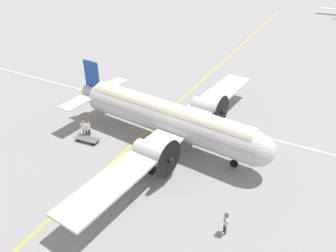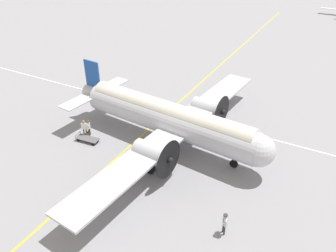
{
  "view_description": "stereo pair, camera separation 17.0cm",
  "coord_description": "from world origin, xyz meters",
  "px_view_note": "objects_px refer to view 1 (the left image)",
  "views": [
    {
      "loc": [
        22.37,
        11.94,
        17.33
      ],
      "look_at": [
        0.0,
        0.0,
        1.78
      ],
      "focal_mm": 35.0,
      "sensor_mm": 36.0,
      "label": 1
    },
    {
      "loc": [
        22.29,
        12.09,
        17.33
      ],
      "look_at": [
        0.0,
        0.0,
        1.78
      ],
      "focal_mm": 35.0,
      "sensor_mm": 36.0,
      "label": 2
    }
  ],
  "objects_px": {
    "airliner_main": "(172,119)",
    "ramp_agent": "(84,127)",
    "crew_foreground": "(226,221)",
    "suitcase_near_door": "(87,135)",
    "baggage_cart": "(87,139)",
    "passenger_boarding": "(88,127)"
  },
  "relations": [
    {
      "from": "crew_foreground",
      "to": "suitcase_near_door",
      "type": "distance_m",
      "value": 16.26
    },
    {
      "from": "ramp_agent",
      "to": "suitcase_near_door",
      "type": "distance_m",
      "value": 0.88
    },
    {
      "from": "passenger_boarding",
      "to": "baggage_cart",
      "type": "height_order",
      "value": "passenger_boarding"
    },
    {
      "from": "passenger_boarding",
      "to": "baggage_cart",
      "type": "bearing_deg",
      "value": 12.74
    },
    {
      "from": "airliner_main",
      "to": "ramp_agent",
      "type": "height_order",
      "value": "airliner_main"
    },
    {
      "from": "airliner_main",
      "to": "ramp_agent",
      "type": "relative_size",
      "value": 15.05
    },
    {
      "from": "crew_foreground",
      "to": "ramp_agent",
      "type": "bearing_deg",
      "value": 36.29
    },
    {
      "from": "baggage_cart",
      "to": "ramp_agent",
      "type": "bearing_deg",
      "value": 137.37
    },
    {
      "from": "airliner_main",
      "to": "passenger_boarding",
      "type": "height_order",
      "value": "airliner_main"
    },
    {
      "from": "ramp_agent",
      "to": "suitcase_near_door",
      "type": "bearing_deg",
      "value": -4.45
    },
    {
      "from": "crew_foreground",
      "to": "ramp_agent",
      "type": "distance_m",
      "value": 16.42
    },
    {
      "from": "airliner_main",
      "to": "baggage_cart",
      "type": "xyz_separation_m",
      "value": [
        3.41,
        -7.18,
        -2.34
      ]
    },
    {
      "from": "airliner_main",
      "to": "suitcase_near_door",
      "type": "xyz_separation_m",
      "value": [
        2.8,
        -7.68,
        -2.38
      ]
    },
    {
      "from": "passenger_boarding",
      "to": "ramp_agent",
      "type": "height_order",
      "value": "ramp_agent"
    },
    {
      "from": "airliner_main",
      "to": "ramp_agent",
      "type": "bearing_deg",
      "value": -154.43
    },
    {
      "from": "airliner_main",
      "to": "crew_foreground",
      "type": "bearing_deg",
      "value": -38.36
    },
    {
      "from": "passenger_boarding",
      "to": "baggage_cart",
      "type": "relative_size",
      "value": 0.71
    },
    {
      "from": "passenger_boarding",
      "to": "suitcase_near_door",
      "type": "relative_size",
      "value": 3.22
    },
    {
      "from": "ramp_agent",
      "to": "baggage_cart",
      "type": "distance_m",
      "value": 1.21
    },
    {
      "from": "passenger_boarding",
      "to": "airliner_main",
      "type": "bearing_deg",
      "value": 92.19
    },
    {
      "from": "ramp_agent",
      "to": "airliner_main",
      "type": "bearing_deg",
      "value": -3.6
    },
    {
      "from": "crew_foreground",
      "to": "passenger_boarding",
      "type": "bearing_deg",
      "value": 34.93
    }
  ]
}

